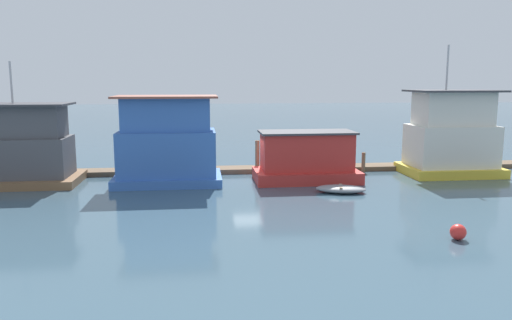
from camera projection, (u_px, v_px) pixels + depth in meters
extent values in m
plane|color=#385160|center=(254.00, 180.00, 30.16)|extent=(200.00, 200.00, 0.00)
cube|color=brown|center=(249.00, 169.00, 32.96)|extent=(42.40, 1.61, 0.30)
cube|color=brown|center=(19.00, 180.00, 28.93)|extent=(6.87, 3.99, 0.46)
cube|color=#4C4C51|center=(18.00, 157.00, 28.72)|extent=(5.82, 2.94, 2.28)
cube|color=#4C4C51|center=(15.00, 122.00, 28.39)|extent=(5.30, 2.42, 1.82)
cube|color=#38383D|center=(13.00, 104.00, 28.24)|extent=(6.12, 3.24, 0.12)
cylinder|color=#B2B2B7|center=(11.00, 82.00, 28.04)|extent=(0.12, 0.12, 2.35)
cube|color=#3866B7|center=(168.00, 179.00, 29.31)|extent=(6.19, 3.88, 0.49)
cube|color=#3866B7|center=(168.00, 153.00, 29.07)|extent=(5.54, 3.23, 2.60)
cube|color=#3866B7|center=(166.00, 114.00, 28.71)|extent=(4.95, 2.64, 1.90)
cube|color=brown|center=(166.00, 97.00, 28.55)|extent=(5.84, 3.53, 0.12)
cube|color=red|center=(306.00, 175.00, 29.90)|extent=(6.19, 3.27, 0.68)
cube|color=red|center=(307.00, 152.00, 29.67)|extent=(5.30, 2.38, 2.21)
cube|color=#38383D|center=(307.00, 132.00, 29.49)|extent=(5.60, 2.68, 0.12)
cube|color=gold|center=(449.00, 170.00, 32.06)|extent=(5.85, 4.00, 0.55)
cube|color=silver|center=(451.00, 146.00, 31.81)|extent=(5.09, 3.24, 2.60)
cube|color=silver|center=(453.00, 109.00, 31.43)|extent=(4.40, 2.55, 2.10)
cube|color=#38383D|center=(454.00, 91.00, 31.26)|extent=(5.39, 3.54, 0.12)
cylinder|color=#B2B2B7|center=(447.00, 68.00, 30.97)|extent=(0.12, 0.12, 2.77)
ellipsoid|color=gray|center=(341.00, 189.00, 26.81)|extent=(2.93, 1.97, 0.40)
cube|color=#997F60|center=(341.00, 186.00, 26.79)|extent=(0.44, 1.12, 0.08)
cylinder|color=brown|center=(426.00, 160.00, 33.13)|extent=(0.27, 0.27, 1.54)
cylinder|color=brown|center=(363.00, 162.00, 32.67)|extent=(0.24, 0.24, 1.32)
cylinder|color=brown|center=(257.00, 158.00, 31.83)|extent=(0.27, 0.27, 2.20)
sphere|color=red|center=(458.00, 232.00, 18.88)|extent=(0.61, 0.61, 0.61)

